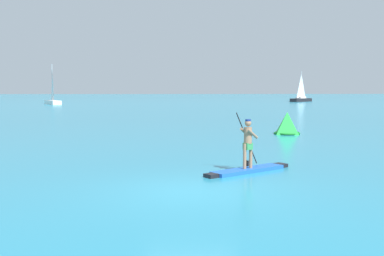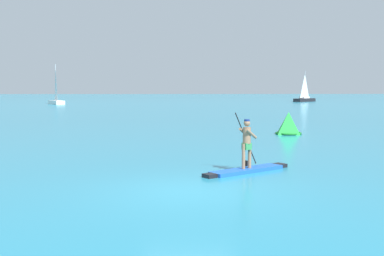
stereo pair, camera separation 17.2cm
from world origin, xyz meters
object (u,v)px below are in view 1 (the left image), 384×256
paddleboarder_mid_center (248,162)px  sailboat_left_horizon (53,99)px  race_marker_buoy (287,124)px  sailboat_right_horizon (301,98)px

paddleboarder_mid_center → sailboat_left_horizon: 71.21m
paddleboarder_mid_center → race_marker_buoy: paddleboarder_mid_center is taller
race_marker_buoy → sailboat_left_horizon: bearing=116.0°
paddleboarder_mid_center → sailboat_left_horizon: size_ratio=0.45×
paddleboarder_mid_center → sailboat_right_horizon: bearing=37.5°
race_marker_buoy → sailboat_left_horizon: (-26.86, 55.07, 0.31)m
sailboat_left_horizon → sailboat_right_horizon: bearing=77.2°
race_marker_buoy → paddleboarder_mid_center: bearing=-109.9°
sailboat_right_horizon → paddleboarder_mid_center: bearing=-151.3°
race_marker_buoy → sailboat_left_horizon: size_ratio=0.26×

